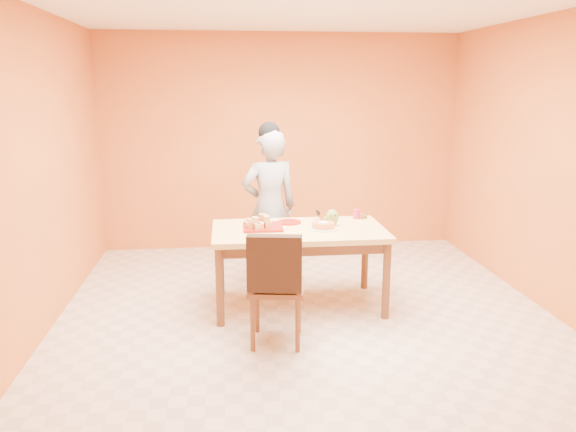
{
  "coord_description": "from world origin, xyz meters",
  "views": [
    {
      "loc": [
        -0.7,
        -4.6,
        2.06
      ],
      "look_at": [
        -0.16,
        0.3,
        0.91
      ],
      "focal_mm": 35.0,
      "sensor_mm": 36.0,
      "label": 1
    }
  ],
  "objects": [
    {
      "name": "egg_ornament",
      "position": [
        0.29,
        0.48,
        0.84
      ],
      "size": [
        0.14,
        0.12,
        0.16
      ],
      "primitive_type": "ellipsoid",
      "rotation": [
        0.0,
        0.0,
        0.22
      ],
      "color": "olive",
      "rests_on": "dining_table"
    },
    {
      "name": "white_cake_plate",
      "position": [
        0.18,
        0.37,
        0.77
      ],
      "size": [
        0.37,
        0.37,
        0.01
      ],
      "primitive_type": "cylinder",
      "rotation": [
        0.0,
        0.0,
        -0.4
      ],
      "color": "silver",
      "rests_on": "dining_table"
    },
    {
      "name": "dining_chair",
      "position": [
        -0.32,
        -0.37,
        0.5
      ],
      "size": [
        0.51,
        0.57,
        0.96
      ],
      "rotation": [
        0.0,
        0.0,
        -0.16
      ],
      "color": "brown",
      "rests_on": "floor"
    },
    {
      "name": "dining_table",
      "position": [
        -0.04,
        0.41,
        0.67
      ],
      "size": [
        1.6,
        0.9,
        0.76
      ],
      "color": "#F1CF7E",
      "rests_on": "floor"
    },
    {
      "name": "wall_left",
      "position": [
        -2.25,
        0.0,
        1.35
      ],
      "size": [
        0.0,
        5.0,
        5.0
      ],
      "primitive_type": "plane",
      "rotation": [
        1.57,
        0.0,
        1.57
      ],
      "color": "orange",
      "rests_on": "floor"
    },
    {
      "name": "floor",
      "position": [
        0.0,
        0.0,
        0.0
      ],
      "size": [
        5.0,
        5.0,
        0.0
      ],
      "primitive_type": "plane",
      "color": "beige",
      "rests_on": "ground"
    },
    {
      "name": "pastry_platter",
      "position": [
        -0.37,
        0.46,
        0.77
      ],
      "size": [
        0.36,
        0.36,
        0.02
      ],
      "primitive_type": "cube",
      "rotation": [
        0.0,
        0.0,
        -0.01
      ],
      "color": "maroon",
      "rests_on": "dining_table"
    },
    {
      "name": "red_dinner_plate",
      "position": [
        -0.11,
        0.64,
        0.77
      ],
      "size": [
        0.29,
        0.29,
        0.01
      ],
      "primitive_type": "cylinder",
      "rotation": [
        0.0,
        0.0,
        0.28
      ],
      "color": "maroon",
      "rests_on": "dining_table"
    },
    {
      "name": "person",
      "position": [
        -0.26,
        1.13,
        0.81
      ],
      "size": [
        0.66,
        0.5,
        1.62
      ],
      "primitive_type": "imported",
      "rotation": [
        0.0,
        0.0,
        3.34
      ],
      "color": "gray",
      "rests_on": "floor"
    },
    {
      "name": "checker_tin",
      "position": [
        0.64,
        0.76,
        0.78
      ],
      "size": [
        0.13,
        0.13,
        0.03
      ],
      "primitive_type": "cylinder",
      "rotation": [
        0.0,
        0.0,
        -0.29
      ],
      "color": "#391F0F",
      "rests_on": "dining_table"
    },
    {
      "name": "sponge_cake",
      "position": [
        0.18,
        0.37,
        0.8
      ],
      "size": [
        0.27,
        0.27,
        0.05
      ],
      "primitive_type": "cylinder",
      "rotation": [
        0.0,
        0.0,
        -0.36
      ],
      "color": "orange",
      "rests_on": "white_cake_plate"
    },
    {
      "name": "ceiling",
      "position": [
        0.0,
        0.0,
        2.7
      ],
      "size": [
        5.0,
        5.0,
        0.0
      ],
      "primitive_type": "plane",
      "rotation": [
        3.14,
        0.0,
        0.0
      ],
      "color": "white",
      "rests_on": "wall_back"
    },
    {
      "name": "pastry_pile",
      "position": [
        -0.37,
        0.46,
        0.83
      ],
      "size": [
        0.32,
        0.32,
        0.11
      ],
      "primitive_type": null,
      "color": "tan",
      "rests_on": "pastry_platter"
    },
    {
      "name": "magenta_glass",
      "position": [
        0.58,
        0.74,
        0.81
      ],
      "size": [
        0.08,
        0.08,
        0.09
      ],
      "primitive_type": "cylinder",
      "rotation": [
        0.0,
        0.0,
        0.26
      ],
      "color": "#C61D49",
      "rests_on": "dining_table"
    },
    {
      "name": "cake_server",
      "position": [
        0.19,
        0.55,
        0.83
      ],
      "size": [
        0.06,
        0.27,
        0.01
      ],
      "primitive_type": "cube",
      "rotation": [
        0.0,
        0.0,
        0.02
      ],
      "color": "white",
      "rests_on": "sponge_cake"
    },
    {
      "name": "wall_back",
      "position": [
        0.0,
        2.5,
        1.35
      ],
      "size": [
        4.5,
        0.0,
        4.5
      ],
      "primitive_type": "plane",
      "rotation": [
        1.57,
        0.0,
        0.0
      ],
      "color": "orange",
      "rests_on": "floor"
    },
    {
      "name": "wall_right",
      "position": [
        2.25,
        0.0,
        1.35
      ],
      "size": [
        0.0,
        5.0,
        5.0
      ],
      "primitive_type": "plane",
      "rotation": [
        1.57,
        0.0,
        -1.57
      ],
      "color": "orange",
      "rests_on": "floor"
    }
  ]
}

